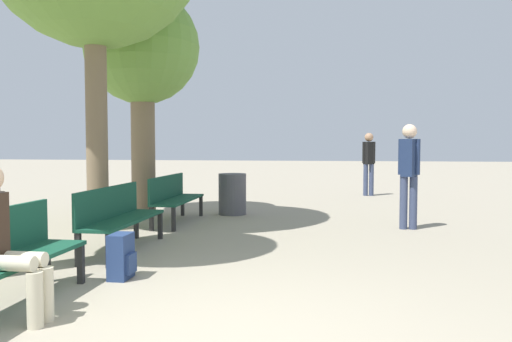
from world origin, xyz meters
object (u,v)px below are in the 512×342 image
Objects in this scene: pedestrian_near at (409,169)px; backpack at (121,257)px; bench_row_1 at (117,214)px; person_seated at (3,239)px; trash_bin at (232,194)px; tree_row_2 at (142,52)px; pedestrian_mid at (369,160)px; bench_row_2 at (173,195)px.

backpack is at bearing -133.87° from pedestrian_near.
person_seated reaches higher than bench_row_1.
person_seated is at bearing -95.64° from trash_bin.
tree_row_2 is 5.48× the size of trash_bin.
pedestrian_near reaches higher than pedestrian_mid.
trash_bin is (0.85, 1.21, -0.09)m from bench_row_2.
bench_row_1 is at bearing 94.91° from person_seated.
backpack is (0.62, -3.74, -0.26)m from bench_row_2.
tree_row_2 is at bearing 108.28° from backpack.
bench_row_1 is 1.07× the size of pedestrian_mid.
bench_row_1 is 1.00× the size of bench_row_2.
bench_row_2 is 1.47× the size of person_seated.
bench_row_2 is 4.14m from pedestrian_near.
trash_bin is at bearing 84.36° from person_seated.
backpack is 0.28× the size of pedestrian_mid.
pedestrian_near is 5.48m from pedestrian_mid.
bench_row_1 is 2.43m from bench_row_2.
person_seated is at bearing -85.09° from bench_row_1.
bench_row_1 is at bearing -150.57° from pedestrian_near.
bench_row_2 is 1.07× the size of pedestrian_mid.
bench_row_1 is 2.69m from person_seated.
bench_row_1 is 4.55m from tree_row_2.
pedestrian_mid is (-0.22, 5.48, -0.01)m from pedestrian_near.
pedestrian_near reaches higher than trash_bin.
pedestrian_mid is (3.88, 7.80, 0.49)m from bench_row_1.
bench_row_2 is 5.11m from person_seated.
tree_row_2 is 6.78m from person_seated.
tree_row_2 is 6.89m from pedestrian_mid.
trash_bin is at bearing 54.71° from bench_row_2.
bench_row_1 is at bearing 115.23° from backpack.
backpack is at bearing -92.73° from trash_bin.
tree_row_2 is at bearing 132.82° from bench_row_2.
tree_row_2 is 5.67m from pedestrian_near.
tree_row_2 reaches higher than bench_row_2.
pedestrian_near is at bearing -87.65° from pedestrian_mid.
bench_row_2 is 1.06× the size of pedestrian_near.
pedestrian_mid reaches higher than bench_row_1.
pedestrian_mid is at bearing 92.35° from pedestrian_near.
bench_row_2 is at bearing 92.58° from person_seated.
bench_row_1 is at bearing -90.00° from bench_row_2.
tree_row_2 is at bearing 105.49° from bench_row_1.
bench_row_2 is (0.00, 2.43, 0.00)m from bench_row_1.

